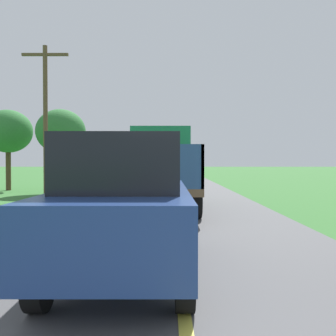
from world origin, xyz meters
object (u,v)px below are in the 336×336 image
at_px(banana_truck_near, 161,167).
at_px(following_car, 125,205).
at_px(roadside_tree_near_left, 9,132).
at_px(roadside_tree_mid_right, 61,132).
at_px(utility_pole_roadside, 46,115).

distance_m(banana_truck_near, following_car, 7.81).
relative_size(roadside_tree_near_left, roadside_tree_mid_right, 1.04).
xyz_separation_m(utility_pole_roadside, following_car, (4.90, -11.86, -2.63)).
xyz_separation_m(banana_truck_near, roadside_tree_mid_right, (-5.31, 6.75, 1.70)).
relative_size(banana_truck_near, following_car, 1.42).
bearing_deg(utility_pole_roadside, roadside_tree_near_left, 129.24).
relative_size(utility_pole_roadside, roadside_tree_mid_right, 1.57).
height_order(banana_truck_near, utility_pole_roadside, utility_pole_roadside).
relative_size(roadside_tree_near_left, following_car, 1.10).
xyz_separation_m(roadside_tree_mid_right, following_car, (4.98, -14.54, -2.10)).
distance_m(banana_truck_near, utility_pole_roadside, 7.00).
distance_m(utility_pole_roadside, roadside_tree_near_left, 5.50).
relative_size(roadside_tree_mid_right, following_car, 1.06).
bearing_deg(banana_truck_near, following_car, -92.45).
xyz_separation_m(banana_truck_near, roadside_tree_near_left, (-8.71, 8.32, 1.83)).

